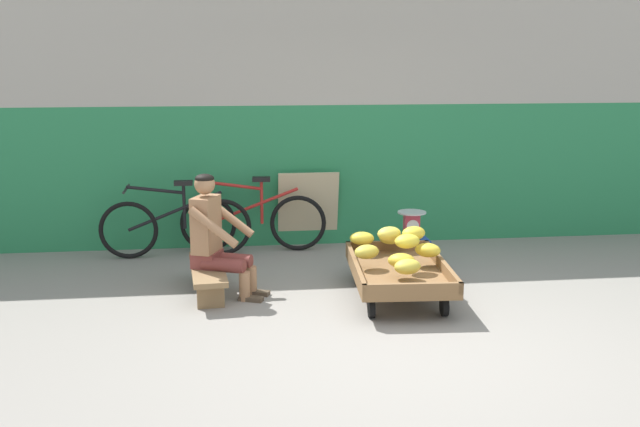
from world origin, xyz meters
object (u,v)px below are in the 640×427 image
object	(u,v)px
low_bench	(208,273)
weighing_scale	(412,225)
bicycle_near_left	(175,226)
shopping_bag	(429,267)
bicycle_far_left	(253,221)
vendor_seated	(215,236)
plastic_crate	(411,252)
banana_cart	(399,273)
sign_board	(308,209)

from	to	relation	value
low_bench	weighing_scale	bearing A→B (deg)	17.60
weighing_scale	bicycle_near_left	size ratio (longest dim) A/B	0.18
shopping_bag	bicycle_far_left	bearing A→B (deg)	142.71
vendor_seated	bicycle_far_left	bearing A→B (deg)	75.72
plastic_crate	banana_cart	bearing A→B (deg)	-110.05
low_bench	bicycle_far_left	bearing A→B (deg)	72.55
sign_board	shopping_bag	xyz separation A→B (m)	(1.05, -1.47, -0.32)
bicycle_far_left	sign_board	world-z (taller)	sign_board
shopping_bag	vendor_seated	bearing A→B (deg)	-173.50
low_bench	vendor_seated	world-z (taller)	vendor_seated
weighing_scale	sign_board	world-z (taller)	sign_board
plastic_crate	shopping_bag	world-z (taller)	plastic_crate
bicycle_far_left	shopping_bag	world-z (taller)	bicycle_far_left
low_bench	bicycle_far_left	world-z (taller)	bicycle_far_left
shopping_bag	weighing_scale	bearing A→B (deg)	98.31
plastic_crate	bicycle_far_left	xyz separation A→B (m)	(-1.64, 0.83, 0.20)
vendor_seated	weighing_scale	world-z (taller)	vendor_seated
vendor_seated	bicycle_far_left	size ratio (longest dim) A/B	0.69
banana_cart	sign_board	xyz separation A→B (m)	(-0.62, 2.00, 0.20)
vendor_seated	plastic_crate	world-z (taller)	vendor_seated
weighing_scale	sign_board	bearing A→B (deg)	134.50
low_bench	plastic_crate	distance (m)	2.21
banana_cart	bicycle_far_left	world-z (taller)	bicycle_far_left
banana_cart	plastic_crate	distance (m)	1.07
banana_cart	bicycle_near_left	world-z (taller)	bicycle_near_left
low_bench	weighing_scale	size ratio (longest dim) A/B	3.74
bicycle_near_left	banana_cart	bearing A→B (deg)	-38.23
vendor_seated	shopping_bag	xyz separation A→B (m)	(2.10, 0.24, -0.45)
plastic_crate	shopping_bag	xyz separation A→B (m)	(0.07, -0.46, -0.03)
weighing_scale	bicycle_far_left	world-z (taller)	bicycle_far_left
low_bench	sign_board	distance (m)	2.03
sign_board	shopping_bag	size ratio (longest dim) A/B	3.68
vendor_seated	plastic_crate	distance (m)	2.19
sign_board	shopping_bag	bearing A→B (deg)	-54.30
vendor_seated	banana_cart	bearing A→B (deg)	-10.06
banana_cart	low_bench	xyz separation A→B (m)	(-1.75, 0.33, -0.04)
bicycle_far_left	sign_board	distance (m)	0.68
weighing_scale	shopping_bag	xyz separation A→B (m)	(0.07, -0.46, -0.33)
bicycle_near_left	bicycle_far_left	xyz separation A→B (m)	(0.86, 0.15, 0.00)
low_bench	banana_cart	bearing A→B (deg)	-10.64
sign_board	vendor_seated	bearing A→B (deg)	-121.43
banana_cart	shopping_bag	size ratio (longest dim) A/B	6.20
sign_board	low_bench	bearing A→B (deg)	-123.89
low_bench	sign_board	bearing A→B (deg)	56.11
low_bench	vendor_seated	size ratio (longest dim) A/B	0.98
plastic_crate	sign_board	size ratio (longest dim) A/B	0.41
low_bench	weighing_scale	world-z (taller)	weighing_scale
vendor_seated	bicycle_far_left	distance (m)	1.60
weighing_scale	plastic_crate	bearing A→B (deg)	90.00
vendor_seated	plastic_crate	xyz separation A→B (m)	(2.03, 0.70, -0.42)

